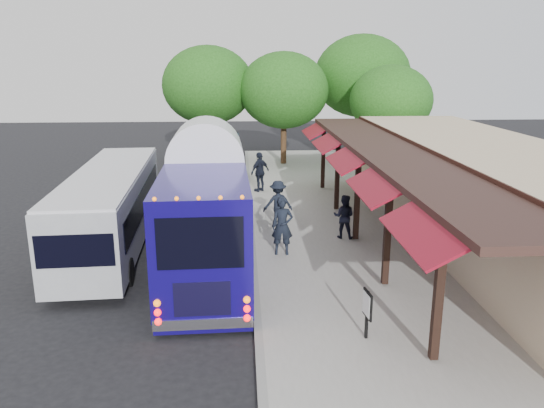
# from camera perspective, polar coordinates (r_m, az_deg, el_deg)

# --- Properties ---
(ground) EXTENTS (90.00, 90.00, 0.00)m
(ground) POSITION_cam_1_polar(r_m,az_deg,el_deg) (15.39, -1.96, -9.60)
(ground) COLOR black
(ground) RESTS_ON ground
(sidewalk) EXTENTS (10.00, 40.00, 0.15)m
(sidewalk) POSITION_cam_1_polar(r_m,az_deg,el_deg) (19.78, 12.41, -3.98)
(sidewalk) COLOR #9E9B93
(sidewalk) RESTS_ON ground
(curb) EXTENTS (0.20, 40.00, 0.16)m
(curb) POSITION_cam_1_polar(r_m,az_deg,el_deg) (19.07, -2.11, -4.36)
(curb) COLOR gray
(curb) RESTS_ON ground
(station_shelter) EXTENTS (8.15, 20.00, 3.60)m
(station_shelter) POSITION_cam_1_polar(r_m,az_deg,el_deg) (20.47, 21.85, 1.08)
(station_shelter) COLOR #C9AF8B
(station_shelter) RESTS_ON ground
(coach_bus) EXTENTS (2.80, 11.59, 3.68)m
(coach_bus) POSITION_cam_1_polar(r_m,az_deg,el_deg) (17.77, -6.95, 0.49)
(coach_bus) COLOR #120865
(coach_bus) RESTS_ON ground
(city_bus) EXTENTS (2.78, 10.38, 2.76)m
(city_bus) POSITION_cam_1_polar(r_m,az_deg,el_deg) (19.47, -16.91, -0.14)
(city_bus) COLOR #999CA2
(city_bus) RESTS_ON ground
(ped_a) EXTENTS (0.75, 0.52, 1.96)m
(ped_a) POSITION_cam_1_polar(r_m,az_deg,el_deg) (17.62, 1.12, -2.39)
(ped_a) COLOR black
(ped_a) RESTS_ON sidewalk
(ped_b) EXTENTS (0.95, 0.84, 1.62)m
(ped_b) POSITION_cam_1_polar(r_m,az_deg,el_deg) (19.47, 7.75, -1.34)
(ped_b) COLOR black
(ped_b) RESTS_ON sidewalk
(ped_c) EXTENTS (1.18, 1.12, 1.97)m
(ped_c) POSITION_cam_1_polar(r_m,az_deg,el_deg) (26.26, -1.31, 3.48)
(ped_c) COLOR black
(ped_c) RESTS_ON sidewalk
(ped_d) EXTENTS (1.25, 0.83, 1.80)m
(ped_d) POSITION_cam_1_polar(r_m,az_deg,el_deg) (20.74, 0.64, 0.08)
(ped_d) COLOR black
(ped_d) RESTS_ON sidewalk
(sign_board) EXTENTS (0.12, 0.54, 1.18)m
(sign_board) POSITION_cam_1_polar(r_m,az_deg,el_deg) (12.65, 10.21, -10.82)
(sign_board) COLOR black
(sign_board) RESTS_ON sidewalk
(tree_left) EXTENTS (5.49, 5.49, 7.03)m
(tree_left) POSITION_cam_1_polar(r_m,az_deg,el_deg) (33.24, 1.29, 12.12)
(tree_left) COLOR #382314
(tree_left) RESTS_ON ground
(tree_mid) EXTENTS (6.39, 6.39, 8.19)m
(tree_mid) POSITION_cam_1_polar(r_m,az_deg,el_deg) (36.85, 9.64, 13.42)
(tree_mid) COLOR #382314
(tree_mid) RESTS_ON ground
(tree_right) EXTENTS (4.88, 4.88, 6.25)m
(tree_right) POSITION_cam_1_polar(r_m,az_deg,el_deg) (32.67, 12.67, 10.79)
(tree_right) COLOR #382314
(tree_right) RESTS_ON ground
(tree_far) EXTENTS (5.80, 5.80, 7.42)m
(tree_far) POSITION_cam_1_polar(r_m,az_deg,el_deg) (34.53, -6.90, 12.57)
(tree_far) COLOR #382314
(tree_far) RESTS_ON ground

